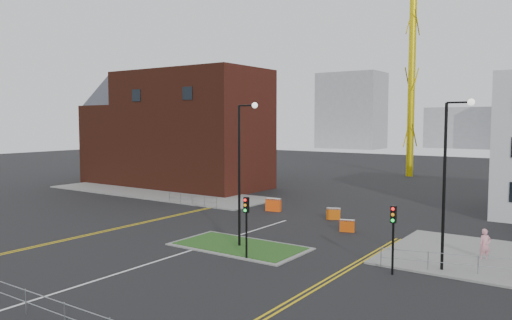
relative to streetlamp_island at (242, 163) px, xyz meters
The scene contains 22 objects.
ground 9.91m from the streetlamp_island, 105.50° to the right, with size 200.00×200.00×0.00m, color black.
pavement_left 26.80m from the streetlamp_island, 147.78° to the left, with size 28.00×8.00×0.12m, color slate.
island_kerb 5.38m from the streetlamp_island, behind, with size 8.60×4.60×0.08m, color slate.
grass_island 5.36m from the streetlamp_island, behind, with size 8.00×4.00×0.12m, color #1D4A18.
brick_building 32.20m from the streetlamp_island, 141.56° to the left, with size 24.20×10.07×14.24m.
streetlamp_island is the anchor object (origin of this frame).
streetlamp_right_near 12.17m from the streetlamp_island, ahead, with size 1.46×0.36×9.18m.
traffic_light_island 3.92m from the streetlamp_island, 48.59° to the right, with size 0.28×0.33×3.65m.
traffic_light_right 10.19m from the streetlamp_island, ahead, with size 0.28×0.33×3.65m.
railing_front 14.91m from the streetlamp_island, 99.00° to the right, with size 24.05×0.05×1.10m.
railing_left 17.22m from the streetlamp_island, 142.89° to the left, with size 6.05×0.05×1.10m.
centre_line 8.38m from the streetlamp_island, 110.29° to the right, with size 0.15×30.00×0.01m, color silver.
yellow_left_a 12.61m from the streetlamp_island, 169.89° to the left, with size 0.12×24.00×0.01m, color gold.
yellow_left_b 12.35m from the streetlamp_island, 169.62° to the left, with size 0.12×24.00×0.01m, color gold.
yellow_right_a 9.29m from the streetlamp_island, 15.36° to the right, with size 0.12×20.00×0.01m, color gold.
yellow_right_b 9.53m from the streetlamp_island, 14.78° to the right, with size 0.12×20.00×0.01m, color gold.
skyline_a 119.82m from the streetlamp_island, 110.65° to the left, with size 18.00×12.00×22.00m, color gray.
skyline_d 132.40m from the streetlamp_island, 94.43° to the left, with size 30.00×12.00×12.00m, color gray.
pedestrian 15.07m from the streetlamp_island, 22.63° to the left, with size 0.68×0.44×1.86m, color pink.
barrier_left 13.92m from the streetlamp_island, 113.93° to the left, with size 1.42×0.71×1.14m.
barrier_mid 12.58m from the streetlamp_island, 86.13° to the left, with size 1.18×0.81×0.95m.
barrier_right 10.06m from the streetlamp_island, 65.73° to the left, with size 1.12×0.65×0.89m.
Camera 1 is at (20.67, -17.15, 8.06)m, focal length 35.00 mm.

